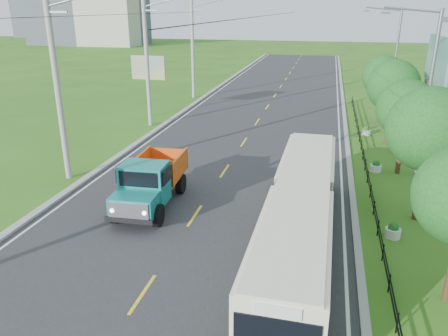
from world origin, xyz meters
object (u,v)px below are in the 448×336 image
(tree_third, at_px, (430,133))
(tree_fourth, at_px, (407,112))
(pole_mid, at_px, (147,61))
(streetlight_mid, at_px, (426,89))
(tree_back, at_px, (384,78))
(streetlight_far, at_px, (393,60))
(billboard_left, at_px, (148,72))
(dump_truck, at_px, (151,179))
(tree_fifth, at_px, (394,88))
(planter_far, at_px, (366,131))
(bus, at_px, (301,213))
(planter_mid, at_px, (376,167))
(planter_near, at_px, (393,231))
(pole_near, at_px, (58,87))
(pole_far, at_px, (193,48))
(billboard_right, at_px, (437,67))

(tree_third, height_order, tree_fourth, tree_third)
(pole_mid, bearing_deg, streetlight_mid, -20.32)
(tree_back, bearing_deg, streetlight_far, 67.08)
(billboard_left, xyz_separation_m, dump_truck, (7.15, -17.37, -2.51))
(tree_fifth, xyz_separation_m, planter_far, (-1.26, 1.86, -3.57))
(tree_fifth, height_order, bus, tree_fifth)
(tree_back, relative_size, bus, 0.39)
(planter_far, bearing_deg, dump_truck, -125.45)
(pole_mid, distance_m, planter_mid, 18.88)
(billboard_left, bearing_deg, streetlight_mid, -26.40)
(streetlight_mid, distance_m, planter_near, 9.46)
(streetlight_mid, xyz_separation_m, planter_near, (-2.04, -8.00, -4.62))
(pole_near, bearing_deg, tree_back, 43.41)
(pole_far, height_order, streetlight_mid, pole_far)
(bus, height_order, dump_truck, bus)
(pole_far, relative_size, planter_mid, 14.93)
(streetlight_mid, distance_m, streetlight_far, 14.00)
(bus, bearing_deg, tree_back, 77.92)
(planter_far, distance_m, billboard_left, 18.56)
(pole_far, bearing_deg, planter_near, -58.01)
(pole_near, height_order, streetlight_mid, pole_near)
(planter_far, xyz_separation_m, bus, (-3.75, -17.95, 1.36))
(streetlight_far, bearing_deg, tree_fifth, -95.71)
(pole_mid, bearing_deg, bus, -52.27)
(billboard_right, height_order, dump_truck, billboard_right)
(pole_far, distance_m, dump_truck, 27.28)
(planter_far, bearing_deg, tree_fifth, -55.95)
(streetlight_far, bearing_deg, pole_mid, -159.68)
(pole_mid, relative_size, billboard_left, 1.92)
(dump_truck, bearing_deg, pole_far, 99.68)
(dump_truck, bearing_deg, tree_fifth, 44.95)
(dump_truck, bearing_deg, billboard_right, 39.43)
(streetlight_far, relative_size, dump_truck, 1.56)
(tree_fifth, height_order, dump_truck, tree_fifth)
(pole_mid, relative_size, dump_truck, 1.71)
(streetlight_far, bearing_deg, pole_far, 165.19)
(planter_near, bearing_deg, planter_far, 90.00)
(planter_mid, bearing_deg, streetlight_far, 81.70)
(streetlight_mid, xyz_separation_m, billboard_right, (1.66, 6.00, 0.44))
(pole_mid, height_order, dump_truck, pole_mid)
(tree_fifth, height_order, billboard_left, tree_fifth)
(planter_near, height_order, bus, bus)
(streetlight_far, bearing_deg, tree_third, -92.27)
(tree_fifth, bearing_deg, dump_truck, -132.08)
(planter_far, bearing_deg, pole_far, 146.88)
(pole_near, bearing_deg, pole_mid, 90.00)
(pole_mid, xyz_separation_m, dump_truck, (5.92, -14.37, -3.73))
(pole_mid, distance_m, pole_far, 12.00)
(pole_near, relative_size, dump_truck, 1.71)
(tree_fourth, xyz_separation_m, billboard_right, (2.44, 5.86, 1.76))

